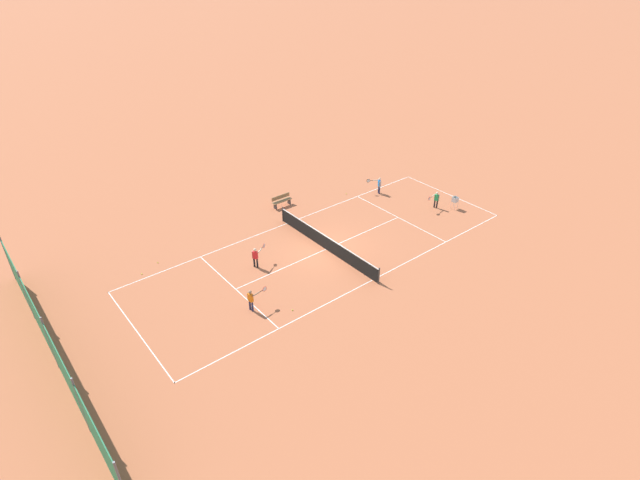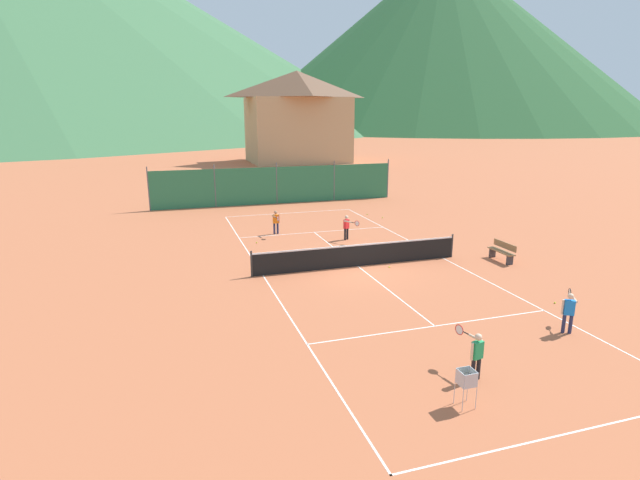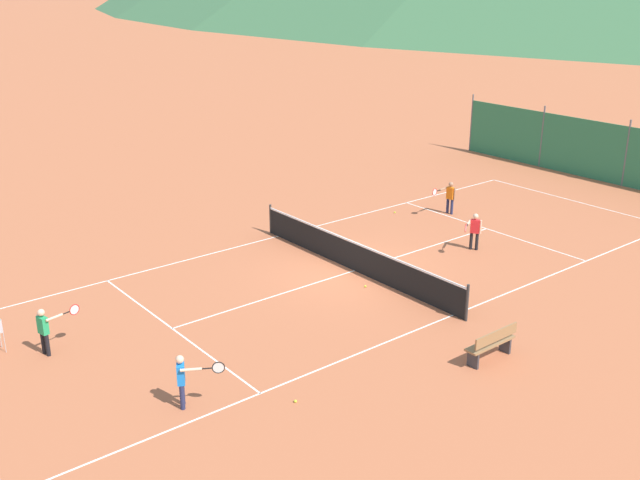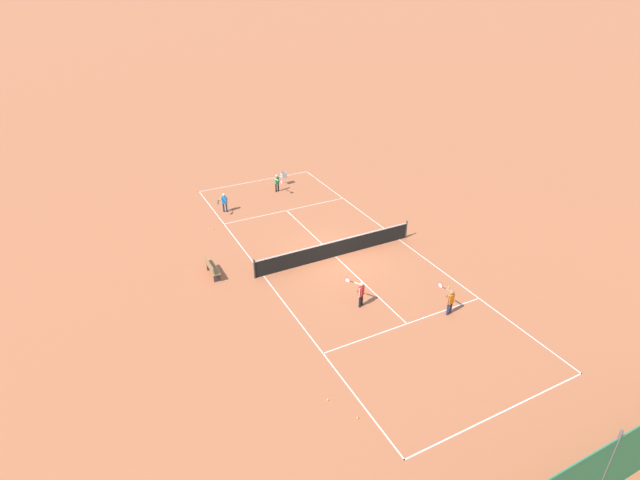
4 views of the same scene
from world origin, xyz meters
name	(u,v)px [view 4 (image 4 of 4)]	position (x,y,z in m)	size (l,w,h in m)	color
ground_plane	(335,257)	(0.00, 0.00, 0.00)	(600.00, 600.00, 0.00)	#B7603D
court_line_markings	(335,256)	(0.00, 0.00, 0.00)	(8.25, 23.85, 0.01)	white
tennis_net	(336,248)	(0.00, 0.00, 0.50)	(9.18, 0.08, 1.06)	#2D2D2D
windscreen_fence_far	(606,470)	(0.00, 15.50, 1.31)	(17.28, 0.08, 2.90)	#2D754C
player_far_service	(277,182)	(-0.68, -9.43, 0.72)	(0.41, 1.06, 1.23)	black
player_near_baseline	(360,292)	(1.12, 4.32, 0.74)	(0.53, 1.06, 1.27)	black
player_near_service	(224,201)	(3.52, -7.97, 0.73)	(0.83, 0.87, 1.25)	#23284C
player_far_baseline	(450,300)	(-2.06, 6.63, 0.74)	(0.43, 1.07, 1.26)	#23284C
tennis_ball_far_corner	(328,400)	(5.08, 8.65, 0.03)	(0.07, 0.07, 0.07)	#CCE033
tennis_ball_by_net_right	(449,287)	(-3.42, 5.07, 0.03)	(0.07, 0.07, 0.07)	#CCE033
tennis_ball_alley_left	(310,256)	(1.19, -0.61, 0.03)	(0.07, 0.07, 0.07)	#CCE033
tennis_ball_mid_court	(213,229)	(4.89, -6.01, 0.03)	(0.07, 0.07, 0.07)	#CCE033
tennis_ball_by_net_left	(358,418)	(4.57, 9.83, 0.03)	(0.07, 0.07, 0.07)	#CCE033
ball_hopper	(284,176)	(-1.57, -10.41, 0.65)	(0.36, 0.36, 0.89)	#B7B7BC
courtside_bench	(212,268)	(6.34, -1.18, 0.45)	(0.36, 1.50, 0.84)	olive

